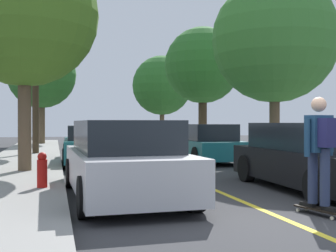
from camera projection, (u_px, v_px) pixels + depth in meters
ground at (289, 221)px, 6.32m from camera, size 80.00×80.00×0.00m
center_line at (200, 184)px, 10.20m from camera, size 0.12×39.20×0.01m
parked_car_left_nearest at (123, 160)px, 8.28m from camera, size 2.05×4.65×1.47m
parked_car_left_near at (92, 145)px, 15.11m from camera, size 2.09×4.56×1.33m
parked_car_right_nearest at (313, 156)px, 9.27m from camera, size 2.05×4.54×1.42m
parked_car_right_near at (206, 143)px, 15.86m from camera, size 1.83×4.28×1.37m
parked_car_right_far at (168, 139)px, 21.17m from camera, size 1.99×4.36×1.36m
street_tree_left_nearest at (24, 13)px, 11.76m from camera, size 3.98×3.98×6.24m
street_tree_left_near at (35, 38)px, 18.43m from camera, size 3.31×3.31×6.53m
street_tree_left_far at (42, 74)px, 27.10m from camera, size 4.22×4.22×6.41m
street_tree_right_nearest at (275, 40)px, 15.07m from camera, size 4.33×4.33×6.30m
street_tree_right_near at (203, 66)px, 22.41m from camera, size 3.90×3.90×6.19m
street_tree_right_far at (162, 85)px, 30.93m from camera, size 4.19×4.19×6.03m
fire_hydrant at (42, 170)px, 8.68m from camera, size 0.20×0.20×0.70m
skateboard at (319, 209)px, 6.74m from camera, size 0.41×0.87×0.10m
skateboarder at (321, 145)px, 6.70m from camera, size 0.58×0.70×1.72m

